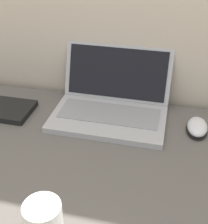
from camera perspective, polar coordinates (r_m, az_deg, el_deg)
The scene contains 3 objects.
laptop at distance 1.06m, azimuth 1.34°, elevation 1.74°, with size 0.38×0.30×0.20m.
drink_cup at distance 0.70m, azimuth -10.96°, elevation -18.95°, with size 0.08×0.08×0.10m.
computer_mouse at distance 1.04m, azimuth 16.67°, elevation -2.69°, with size 0.07×0.11×0.04m.
Camera 1 is at (0.27, -0.25, 1.32)m, focal length 50.00 mm.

